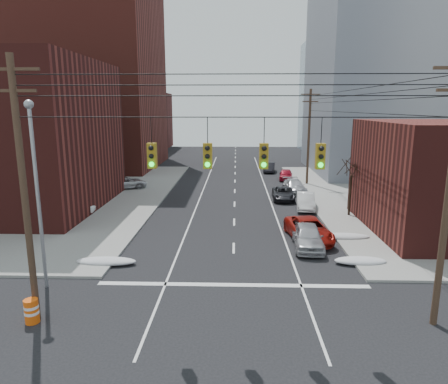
# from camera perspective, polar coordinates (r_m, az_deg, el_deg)

# --- Properties ---
(ground) EXTENTS (160.00, 160.00, 0.00)m
(ground) POSITION_cam_1_polar(r_m,az_deg,el_deg) (15.47, 1.08, -23.43)
(ground) COLOR black
(ground) RESTS_ON ground
(building_brick_tall) EXTENTS (24.00, 20.00, 30.00)m
(building_brick_tall) POSITION_cam_1_polar(r_m,az_deg,el_deg) (65.50, -20.77, 16.56)
(building_brick_tall) COLOR maroon
(building_brick_tall) RESTS_ON ground
(building_brick_far) EXTENTS (22.00, 18.00, 12.00)m
(building_brick_far) POSITION_cam_1_polar(r_m,az_deg,el_deg) (90.50, -15.26, 9.73)
(building_brick_far) COLOR #4C1A16
(building_brick_far) RESTS_ON ground
(building_office) EXTENTS (22.00, 20.00, 25.00)m
(building_office) POSITION_cam_1_polar(r_m,az_deg,el_deg) (60.79, 23.62, 14.39)
(building_office) COLOR gray
(building_office) RESTS_ON ground
(building_glass) EXTENTS (20.00, 18.00, 22.00)m
(building_glass) POSITION_cam_1_polar(r_m,az_deg,el_deg) (86.01, 18.33, 12.79)
(building_glass) COLOR gray
(building_glass) RESTS_ON ground
(utility_pole_left) EXTENTS (2.20, 0.28, 11.00)m
(utility_pole_left) POSITION_cam_1_polar(r_m,az_deg,el_deg) (18.11, -26.71, 0.58)
(utility_pole_left) COLOR #473323
(utility_pole_left) RESTS_ON ground
(utility_pole_far) EXTENTS (2.20, 0.28, 11.00)m
(utility_pole_far) POSITION_cam_1_polar(r_m,az_deg,el_deg) (47.46, 12.02, 7.92)
(utility_pole_far) COLOR #473323
(utility_pole_far) RESTS_ON ground
(traffic_signals) EXTENTS (17.00, 0.42, 2.02)m
(traffic_signals) POSITION_cam_1_polar(r_m,az_deg,el_deg) (15.68, 1.66, 5.40)
(traffic_signals) COLOR black
(traffic_signals) RESTS_ON ground
(street_light) EXTENTS (0.44, 0.44, 9.32)m
(street_light) POSITION_cam_1_polar(r_m,az_deg,el_deg) (21.22, -25.24, 1.56)
(street_light) COLOR gray
(street_light) RESTS_ON ground
(bare_tree) EXTENTS (2.09, 2.20, 4.93)m
(bare_tree) POSITION_cam_1_polar(r_m,az_deg,el_deg) (34.60, 17.59, 0.37)
(bare_tree) COLOR black
(bare_tree) RESTS_ON ground
(snow_nw) EXTENTS (3.50, 1.08, 0.42)m
(snow_nw) POSITION_cam_1_polar(r_m,az_deg,el_deg) (24.50, -16.49, -9.46)
(snow_nw) COLOR silver
(snow_nw) RESTS_ON ground
(snow_ne) EXTENTS (3.00, 1.08, 0.42)m
(snow_ne) POSITION_cam_1_polar(r_m,az_deg,el_deg) (24.87, 18.90, -9.29)
(snow_ne) COLOR silver
(snow_ne) RESTS_ON ground
(snow_east_far) EXTENTS (4.00, 1.08, 0.42)m
(snow_east_far) POSITION_cam_1_polar(r_m,az_deg,el_deg) (28.94, 16.32, -6.10)
(snow_east_far) COLOR silver
(snow_east_far) RESTS_ON ground
(red_pickup) EXTENTS (3.01, 5.56, 1.48)m
(red_pickup) POSITION_cam_1_polar(r_m,az_deg,el_deg) (28.13, 11.98, -5.26)
(red_pickup) COLOR maroon
(red_pickup) RESTS_ON ground
(parked_car_a) EXTENTS (2.13, 4.67, 1.55)m
(parked_car_a) POSITION_cam_1_polar(r_m,az_deg,el_deg) (26.54, 11.89, -6.23)
(parked_car_a) COLOR #AFB0B4
(parked_car_a) RESTS_ON ground
(parked_car_b) EXTENTS (2.06, 4.53, 1.44)m
(parked_car_b) POSITION_cam_1_polar(r_m,az_deg,el_deg) (36.55, 11.57, -1.27)
(parked_car_b) COLOR white
(parked_car_b) RESTS_ON ground
(parked_car_c) EXTENTS (2.24, 4.54, 1.24)m
(parked_car_c) POSITION_cam_1_polar(r_m,az_deg,el_deg) (39.74, 8.47, -0.24)
(parked_car_c) COLOR black
(parked_car_c) RESTS_ON ground
(parked_car_d) EXTENTS (2.33, 4.89, 1.38)m
(parked_car_d) POSITION_cam_1_polar(r_m,az_deg,el_deg) (43.30, 10.05, 0.81)
(parked_car_d) COLOR #B5B5BA
(parked_car_d) RESTS_ON ground
(parked_car_e) EXTENTS (2.08, 4.11, 1.34)m
(parked_car_e) POSITION_cam_1_polar(r_m,az_deg,el_deg) (50.80, 8.83, 2.48)
(parked_car_e) COLOR maroon
(parked_car_e) RESTS_ON ground
(parked_car_f) EXTENTS (1.92, 4.24, 1.35)m
(parked_car_f) POSITION_cam_1_polar(r_m,az_deg,el_deg) (56.58, 6.48, 3.52)
(parked_car_f) COLOR black
(parked_car_f) RESTS_ON ground
(lot_car_a) EXTENTS (3.86, 1.82, 1.22)m
(lot_car_a) POSITION_cam_1_polar(r_m,az_deg,el_deg) (36.05, -20.94, -1.95)
(lot_car_a) COLOR silver
(lot_car_a) RESTS_ON sidewalk_nw
(lot_car_b) EXTENTS (5.14, 3.90, 1.30)m
(lot_car_b) POSITION_cam_1_polar(r_m,az_deg,el_deg) (45.44, -13.87, 1.31)
(lot_car_b) COLOR #BCBCC1
(lot_car_b) RESTS_ON sidewalk_nw
(lot_car_c) EXTENTS (4.63, 2.53, 1.27)m
(lot_car_c) POSITION_cam_1_polar(r_m,az_deg,el_deg) (40.07, -27.45, -1.14)
(lot_car_c) COLOR black
(lot_car_c) RESTS_ON sidewalk_nw
(lot_car_d) EXTENTS (4.24, 2.49, 1.35)m
(lot_car_d) POSITION_cam_1_polar(r_m,az_deg,el_deg) (41.79, -21.28, -0.04)
(lot_car_d) COLOR #AFAFB4
(lot_car_d) RESTS_ON sidewalk_nw
(construction_barrel) EXTENTS (0.70, 0.70, 1.05)m
(construction_barrel) POSITION_cam_1_polar(r_m,az_deg,el_deg) (19.40, -25.79, -15.03)
(construction_barrel) COLOR #F1560C
(construction_barrel) RESTS_ON ground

